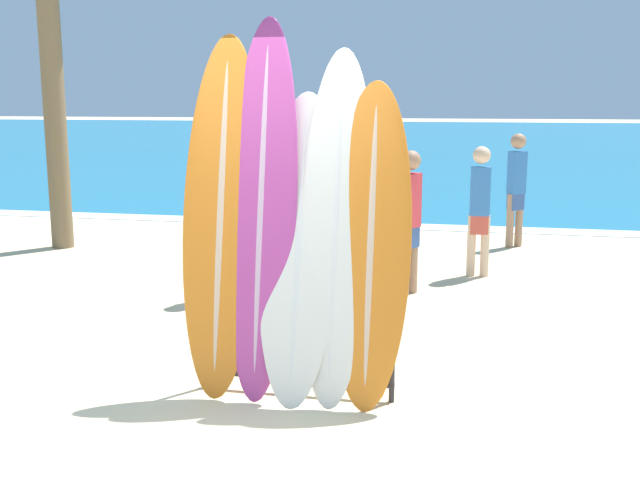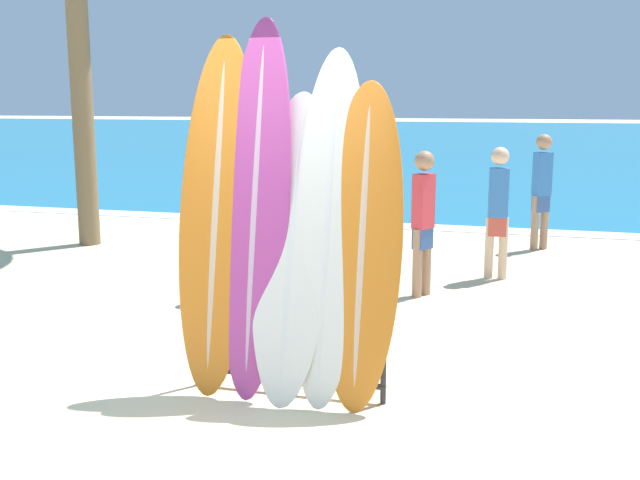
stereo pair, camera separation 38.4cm
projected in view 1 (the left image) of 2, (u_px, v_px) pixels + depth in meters
The scene contains 12 objects.
ground_plane at pixel (226, 419), 4.93m from camera, with size 160.00×160.00×0.00m, color beige.
ocean_water at pixel (448, 138), 40.61m from camera, with size 120.00×60.00×0.01m.
surfboard_rack at pixel (297, 326), 5.25m from camera, with size 1.39×0.04×0.95m.
surfboard_slot_0 at pixel (222, 216), 5.25m from camera, with size 0.58×0.58×2.54m.
surfboard_slot_1 at pixel (262, 209), 5.19m from camera, with size 0.50×0.61×2.65m.
surfboard_slot_2 at pixel (299, 248), 5.15m from camera, with size 0.57×0.67×2.14m.
surfboard_slot_3 at pixel (336, 227), 5.10m from camera, with size 0.51×0.61×2.43m.
surfboard_slot_4 at pixel (371, 245), 5.04m from camera, with size 0.55×0.53×2.21m.
person_near_water at pixel (241, 207), 7.85m from camera, with size 0.30×0.24×1.76m.
person_mid_beach at pixel (410, 217), 7.94m from camera, with size 0.24×0.27×1.55m.
person_far_left at pixel (480, 206), 8.77m from camera, with size 0.26×0.21×1.54m.
person_far_right at pixel (516, 186), 10.54m from camera, with size 0.27×0.26×1.61m.
Camera 1 is at (1.55, -4.40, 2.07)m, focal length 42.00 mm.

